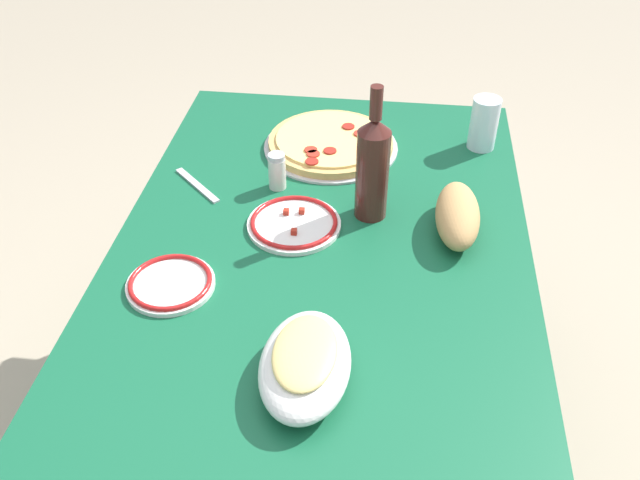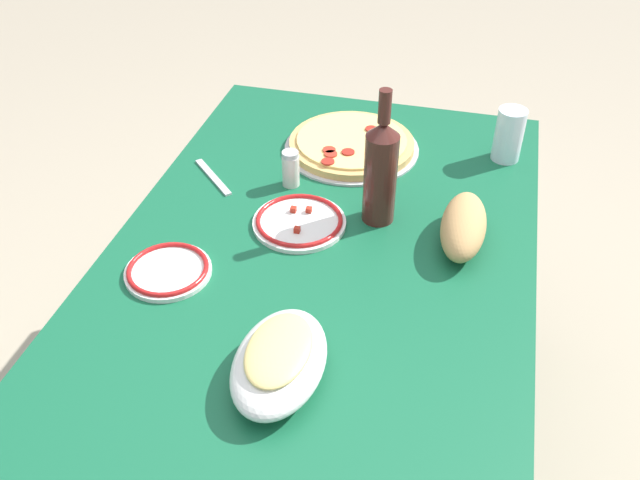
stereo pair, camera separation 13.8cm
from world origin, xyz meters
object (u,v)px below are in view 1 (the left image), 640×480
pepperoni_pizza (331,143)px  side_plate_far (171,283)px  baked_pasta_dish (305,362)px  bread_loaf (457,215)px  water_glass (484,123)px  wine_bottle (373,166)px  dining_table (320,292)px  spice_shaker (277,171)px  side_plate_near (294,223)px

pepperoni_pizza → side_plate_far: size_ratio=1.96×
baked_pasta_dish → bread_loaf: bread_loaf is taller
pepperoni_pizza → water_glass: bearing=-81.9°
wine_bottle → side_plate_far: size_ratio=1.78×
wine_bottle → side_plate_far: 0.47m
wine_bottle → baked_pasta_dish: bearing=170.8°
baked_pasta_dish → wine_bottle: 0.49m
dining_table → pepperoni_pizza: size_ratio=4.03×
water_glass → wine_bottle: bearing=141.1°
wine_bottle → bread_loaf: 0.20m
dining_table → wine_bottle: bearing=-33.2°
water_glass → side_plate_far: 0.86m
baked_pasta_dish → water_glass: water_glass is taller
wine_bottle → spice_shaker: 0.24m
pepperoni_pizza → water_glass: (0.05, -0.37, 0.05)m
wine_bottle → water_glass: wine_bottle is taller
water_glass → side_plate_far: water_glass is taller
pepperoni_pizza → spice_shaker: 0.21m
pepperoni_pizza → side_plate_near: (-0.33, 0.04, -0.01)m
dining_table → water_glass: bearing=-37.3°
dining_table → side_plate_near: side_plate_near is taller
baked_pasta_dish → side_plate_far: 0.35m
pepperoni_pizza → baked_pasta_dish: baked_pasta_dish is taller
bread_loaf → water_glass: bearing=-11.6°
baked_pasta_dish → water_glass: bearing=-22.8°
wine_bottle → side_plate_far: bearing=127.7°
side_plate_far → spice_shaker: size_ratio=1.96×
pepperoni_pizza → spice_shaker: spice_shaker is taller
bread_loaf → spice_shaker: (0.12, 0.40, 0.00)m
water_glass → bread_loaf: 0.36m
dining_table → side_plate_near: (0.08, 0.07, 0.12)m
dining_table → water_glass: water_glass is taller
wine_bottle → pepperoni_pizza: bearing=23.6°
side_plate_near → side_plate_far: (-0.22, 0.21, -0.00)m
wine_bottle → side_plate_far: (-0.28, 0.36, -0.11)m
dining_table → baked_pasta_dish: size_ratio=5.60×
baked_pasta_dish → side_plate_near: baked_pasta_dish is taller
pepperoni_pizza → spice_shaker: (-0.19, 0.10, 0.03)m
side_plate_far → pepperoni_pizza: bearing=-24.5°
dining_table → wine_bottle: size_ratio=4.44×
dining_table → bread_loaf: size_ratio=6.18×
side_plate_near → spice_shaker: 0.16m
dining_table → side_plate_near: 0.16m
wine_bottle → water_glass: 0.41m
wine_bottle → water_glass: (0.32, -0.26, -0.06)m
side_plate_far → spice_shaker: (0.36, -0.15, 0.03)m
water_glass → pepperoni_pizza: bearing=98.1°
water_glass → bread_loaf: size_ratio=0.60×
baked_pasta_dish → spice_shaker: spice_shaker is taller
water_glass → side_plate_far: size_ratio=0.77×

